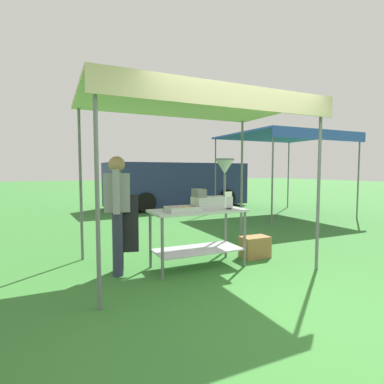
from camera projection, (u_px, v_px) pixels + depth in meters
ground_plane at (134, 219)px, 8.76m from camera, size 70.00×70.00×0.00m
stall_canopy at (195, 107)px, 4.38m from camera, size 3.21×2.11×2.42m
donut_cart at (198, 225)px, 4.41m from camera, size 1.37×0.63×0.85m
donut_tray at (182, 210)px, 4.16m from camera, size 0.46×0.31×0.07m
donut_fryer at (215, 190)px, 4.48m from camera, size 0.64×0.28×0.74m
menu_sign at (228, 202)px, 4.43m from camera, size 0.13×0.05×0.26m
vendor at (118, 208)px, 4.13m from camera, size 0.47×0.54×1.61m
supply_crate at (255, 247)px, 4.95m from camera, size 0.46×0.29×0.34m
van_navy at (178, 184)px, 11.72m from camera, size 5.47×2.40×1.69m
neighbour_tent at (284, 137)px, 9.38m from camera, size 3.36×3.11×2.51m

